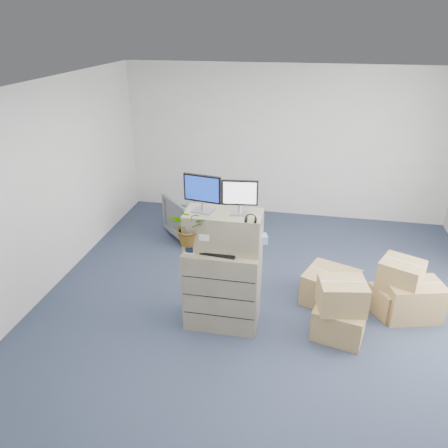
{
  "coord_description": "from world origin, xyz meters",
  "views": [
    {
      "loc": [
        0.43,
        -4.49,
        3.5
      ],
      "look_at": [
        -0.54,
        0.4,
        1.13
      ],
      "focal_mm": 35.0,
      "sensor_mm": 36.0,
      "label": 1
    }
  ],
  "objects": [
    {
      "name": "monitor_left",
      "position": [
        -0.7,
        -0.04,
        1.73
      ],
      "size": [
        0.45,
        0.21,
        0.44
      ],
      "rotation": [
        0.0,
        0.0,
        -0.17
      ],
      "color": "#99999E",
      "rests_on": "filing_cabinet_upper"
    },
    {
      "name": "headphones",
      "position": [
        -0.12,
        -0.21,
        1.52
      ],
      "size": [
        0.13,
        0.01,
        0.13
      ],
      "primitive_type": "torus",
      "rotation": [
        1.57,
        0.0,
        0.01
      ],
      "color": "black",
      "rests_on": "filing_cabinet_upper"
    },
    {
      "name": "tissue_box",
      "position": [
        -0.09,
        0.06,
        1.14
      ],
      "size": [
        0.28,
        0.19,
        0.1
      ],
      "primitive_type": "cube",
      "rotation": [
        0.0,
        0.0,
        0.28
      ],
      "color": "#3971C4",
      "rests_on": "external_drive"
    },
    {
      "name": "potted_plant",
      "position": [
        -0.82,
        -0.19,
        1.29
      ],
      "size": [
        0.48,
        0.52,
        0.44
      ],
      "rotation": [
        0.0,
        0.0,
        0.01
      ],
      "color": "#A9C7A1",
      "rests_on": "filing_cabinet_lower"
    },
    {
      "name": "office_chair",
      "position": [
        -1.43,
        2.19,
        0.43
      ],
      "size": [
        1.13,
        1.13,
        0.85
      ],
      "primitive_type": "imported",
      "rotation": [
        0.0,
        0.0,
        3.91
      ],
      "color": "slate",
      "rests_on": "ground"
    },
    {
      "name": "water_bottle",
      "position": [
        -0.37,
        -0.02,
        1.17
      ],
      "size": [
        0.08,
        0.08,
        0.27
      ],
      "primitive_type": "cylinder",
      "color": "gray",
      "rests_on": "filing_cabinet_lower"
    },
    {
      "name": "filing_cabinet_upper",
      "position": [
        -0.46,
        -0.03,
        1.26
      ],
      "size": [
        0.89,
        0.45,
        0.45
      ],
      "primitive_type": "cube",
      "rotation": [
        0.0,
        0.0,
        0.01
      ],
      "color": "gray",
      "rests_on": "filing_cabinet_lower"
    },
    {
      "name": "monitor_right",
      "position": [
        -0.28,
        -0.02,
        1.71
      ],
      "size": [
        0.41,
        0.18,
        0.4
      ],
      "rotation": [
        0.0,
        0.0,
        0.1
      ],
      "color": "#99999E",
      "rests_on": "filing_cabinet_upper"
    },
    {
      "name": "keyboard",
      "position": [
        -0.48,
        -0.19,
        1.05
      ],
      "size": [
        0.43,
        0.22,
        0.02
      ],
      "primitive_type": "cube",
      "rotation": [
        0.0,
        0.0,
        -0.1
      ],
      "color": "black",
      "rests_on": "filing_cabinet_lower"
    },
    {
      "name": "filing_cabinet_lower",
      "position": [
        -0.46,
        -0.08,
        0.52
      ],
      "size": [
        0.89,
        0.55,
        1.04
      ],
      "primitive_type": "cube",
      "rotation": [
        0.0,
        0.0,
        0.01
      ],
      "color": "gray",
      "rests_on": "ground"
    },
    {
      "name": "external_drive",
      "position": [
        -0.17,
        0.03,
        1.07
      ],
      "size": [
        0.19,
        0.14,
        0.05
      ],
      "primitive_type": "cube",
      "rotation": [
        0.0,
        0.0,
        0.05
      ],
      "color": "black",
      "rests_on": "filing_cabinet_lower"
    },
    {
      "name": "ground",
      "position": [
        0.0,
        0.0,
        0.0
      ],
      "size": [
        7.0,
        7.0,
        0.0
      ],
      "primitive_type": "plane",
      "color": "#272E46",
      "rests_on": "ground"
    },
    {
      "name": "mouse",
      "position": [
        -0.09,
        -0.18,
        1.05
      ],
      "size": [
        0.09,
        0.06,
        0.03
      ],
      "primitive_type": "ellipsoid",
      "rotation": [
        0.0,
        0.0,
        -0.03
      ],
      "color": "silver",
      "rests_on": "filing_cabinet_lower"
    },
    {
      "name": "wall_back",
      "position": [
        0.0,
        3.51,
        1.4
      ],
      "size": [
        6.0,
        0.02,
        2.8
      ],
      "primitive_type": "cube",
      "color": "silver",
      "rests_on": "ground"
    },
    {
      "name": "cardboard_boxes",
      "position": [
        1.32,
        0.37,
        0.3
      ],
      "size": [
        1.81,
        1.42,
        0.77
      ],
      "color": "#9F7A4C",
      "rests_on": "ground"
    },
    {
      "name": "phone_dock",
      "position": [
        -0.5,
        -0.03,
        1.08
      ],
      "size": [
        0.06,
        0.05,
        0.14
      ],
      "rotation": [
        0.0,
        0.0,
        0.01
      ],
      "color": "silver",
      "rests_on": "filing_cabinet_lower"
    }
  ]
}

